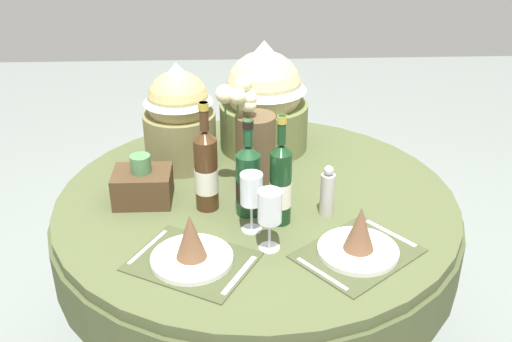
{
  "coord_description": "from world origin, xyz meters",
  "views": [
    {
      "loc": [
        -0.08,
        -1.82,
        1.82
      ],
      "look_at": [
        0.0,
        0.03,
        0.85
      ],
      "focal_mm": 42.68,
      "sensor_mm": 36.0,
      "label": 1
    }
  ],
  "objects_px": {
    "flower_vase": "(253,143)",
    "wine_bottle_right": "(206,170)",
    "place_setting_left": "(191,249)",
    "dining_table": "(256,229)",
    "woven_basket_side_left": "(143,185)",
    "wine_glass_left": "(251,191)",
    "wine_bottle_rear": "(281,184)",
    "wine_glass_right": "(270,208)",
    "wine_bottle_left": "(248,179)",
    "gift_tub_back_centre": "(264,94)",
    "pepper_mill": "(327,192)",
    "place_setting_right": "(359,241)",
    "gift_tub_back_left": "(179,112)"
  },
  "relations": [
    {
      "from": "dining_table",
      "to": "woven_basket_side_left",
      "type": "bearing_deg",
      "value": -177.73
    },
    {
      "from": "dining_table",
      "to": "wine_glass_right",
      "type": "height_order",
      "value": "wine_glass_right"
    },
    {
      "from": "wine_bottle_rear",
      "to": "pepper_mill",
      "type": "distance_m",
      "value": 0.17
    },
    {
      "from": "gift_tub_back_centre",
      "to": "flower_vase",
      "type": "bearing_deg",
      "value": -99.41
    },
    {
      "from": "wine_bottle_left",
      "to": "wine_bottle_right",
      "type": "relative_size",
      "value": 0.88
    },
    {
      "from": "flower_vase",
      "to": "pepper_mill",
      "type": "xyz_separation_m",
      "value": [
        0.23,
        -0.2,
        -0.09
      ]
    },
    {
      "from": "flower_vase",
      "to": "wine_bottle_right",
      "type": "bearing_deg",
      "value": -138.62
    },
    {
      "from": "wine_bottle_rear",
      "to": "pepper_mill",
      "type": "bearing_deg",
      "value": 14.72
    },
    {
      "from": "wine_bottle_right",
      "to": "woven_basket_side_left",
      "type": "distance_m",
      "value": 0.24
    },
    {
      "from": "wine_bottle_rear",
      "to": "flower_vase",
      "type": "bearing_deg",
      "value": 107.91
    },
    {
      "from": "wine_bottle_left",
      "to": "gift_tub_back_centre",
      "type": "bearing_deg",
      "value": 81.39
    },
    {
      "from": "wine_glass_left",
      "to": "gift_tub_back_centre",
      "type": "height_order",
      "value": "gift_tub_back_centre"
    },
    {
      "from": "wine_bottle_rear",
      "to": "wine_glass_left",
      "type": "xyz_separation_m",
      "value": [
        -0.09,
        -0.05,
        0.0
      ]
    },
    {
      "from": "wine_glass_right",
      "to": "place_setting_right",
      "type": "bearing_deg",
      "value": -8.71
    },
    {
      "from": "dining_table",
      "to": "place_setting_right",
      "type": "bearing_deg",
      "value": -50.97
    },
    {
      "from": "dining_table",
      "to": "woven_basket_side_left",
      "type": "xyz_separation_m",
      "value": [
        -0.38,
        -0.02,
        0.2
      ]
    },
    {
      "from": "place_setting_left",
      "to": "place_setting_right",
      "type": "xyz_separation_m",
      "value": [
        0.49,
        0.02,
        0.0
      ]
    },
    {
      "from": "dining_table",
      "to": "woven_basket_side_left",
      "type": "distance_m",
      "value": 0.43
    },
    {
      "from": "dining_table",
      "to": "flower_vase",
      "type": "xyz_separation_m",
      "value": [
        -0.01,
        0.07,
        0.3
      ]
    },
    {
      "from": "woven_basket_side_left",
      "to": "wine_glass_right",
      "type": "bearing_deg",
      "value": -35.97
    },
    {
      "from": "wine_bottle_rear",
      "to": "woven_basket_side_left",
      "type": "distance_m",
      "value": 0.48
    },
    {
      "from": "place_setting_left",
      "to": "wine_bottle_right",
      "type": "height_order",
      "value": "wine_bottle_right"
    },
    {
      "from": "wine_bottle_left",
      "to": "gift_tub_back_centre",
      "type": "xyz_separation_m",
      "value": [
        0.08,
        0.5,
        0.1
      ]
    },
    {
      "from": "place_setting_left",
      "to": "flower_vase",
      "type": "relative_size",
      "value": 1.03
    },
    {
      "from": "flower_vase",
      "to": "wine_bottle_rear",
      "type": "relative_size",
      "value": 1.12
    },
    {
      "from": "wine_glass_right",
      "to": "place_setting_left",
      "type": "bearing_deg",
      "value": -165.27
    },
    {
      "from": "gift_tub_back_left",
      "to": "wine_bottle_left",
      "type": "bearing_deg",
      "value": -56.96
    },
    {
      "from": "wine_bottle_rear",
      "to": "gift_tub_back_left",
      "type": "relative_size",
      "value": 0.93
    },
    {
      "from": "place_setting_right",
      "to": "wine_bottle_right",
      "type": "height_order",
      "value": "wine_bottle_right"
    },
    {
      "from": "dining_table",
      "to": "place_setting_left",
      "type": "bearing_deg",
      "value": -118.53
    },
    {
      "from": "wine_bottle_right",
      "to": "wine_glass_left",
      "type": "distance_m",
      "value": 0.2
    },
    {
      "from": "wine_bottle_right",
      "to": "wine_glass_left",
      "type": "xyz_separation_m",
      "value": [
        0.14,
        -0.14,
        0.0
      ]
    },
    {
      "from": "wine_glass_right",
      "to": "gift_tub_back_centre",
      "type": "bearing_deg",
      "value": 88.38
    },
    {
      "from": "place_setting_left",
      "to": "wine_bottle_rear",
      "type": "distance_m",
      "value": 0.35
    },
    {
      "from": "flower_vase",
      "to": "wine_glass_right",
      "type": "relative_size",
      "value": 2.09
    },
    {
      "from": "wine_bottle_left",
      "to": "wine_bottle_right",
      "type": "bearing_deg",
      "value": 163.63
    },
    {
      "from": "wine_bottle_left",
      "to": "wine_glass_left",
      "type": "bearing_deg",
      "value": -86.44
    },
    {
      "from": "wine_bottle_right",
      "to": "woven_basket_side_left",
      "type": "bearing_deg",
      "value": 166.69
    },
    {
      "from": "wine_glass_left",
      "to": "woven_basket_side_left",
      "type": "height_order",
      "value": "wine_glass_left"
    },
    {
      "from": "wine_glass_right",
      "to": "pepper_mill",
      "type": "relative_size",
      "value": 1.12
    },
    {
      "from": "wine_bottle_rear",
      "to": "wine_glass_left",
      "type": "relative_size",
      "value": 1.85
    },
    {
      "from": "place_setting_left",
      "to": "gift_tub_back_centre",
      "type": "xyz_separation_m",
      "value": [
        0.25,
        0.77,
        0.18
      ]
    },
    {
      "from": "flower_vase",
      "to": "wine_bottle_right",
      "type": "xyz_separation_m",
      "value": [
        -0.16,
        -0.14,
        -0.03
      ]
    },
    {
      "from": "wine_bottle_right",
      "to": "wine_glass_right",
      "type": "xyz_separation_m",
      "value": [
        0.19,
        -0.25,
        -0.0
      ]
    },
    {
      "from": "place_setting_left",
      "to": "wine_bottle_rear",
      "type": "xyz_separation_m",
      "value": [
        0.27,
        0.21,
        0.09
      ]
    },
    {
      "from": "place_setting_left",
      "to": "wine_glass_left",
      "type": "bearing_deg",
      "value": 42.22
    },
    {
      "from": "wine_bottle_right",
      "to": "gift_tub_back_left",
      "type": "height_order",
      "value": "gift_tub_back_left"
    },
    {
      "from": "wine_bottle_right",
      "to": "wine_glass_right",
      "type": "distance_m",
      "value": 0.31
    },
    {
      "from": "gift_tub_back_left",
      "to": "gift_tub_back_centre",
      "type": "relative_size",
      "value": 0.91
    },
    {
      "from": "pepper_mill",
      "to": "woven_basket_side_left",
      "type": "xyz_separation_m",
      "value": [
        -0.61,
        0.11,
        -0.02
      ]
    }
  ]
}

